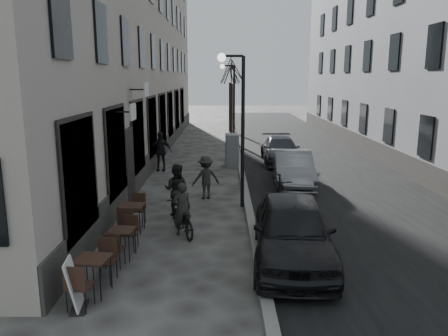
{
  "coord_description": "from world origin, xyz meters",
  "views": [
    {
      "loc": [
        -0.65,
        -8.33,
        4.34
      ],
      "look_at": [
        -0.63,
        3.83,
        1.8
      ],
      "focal_mm": 35.0,
      "sensor_mm": 36.0,
      "label": 1
    }
  ],
  "objects_px": {
    "bistro_set_c": "(132,215)",
    "moped": "(280,195)",
    "bistro_set_a": "(93,272)",
    "bicycle": "(182,218)",
    "pedestrian_far": "(160,151)",
    "streetlamp_near": "(238,114)",
    "utility_cabinet": "(232,150)",
    "tree_near": "(232,72)",
    "car_near": "(293,230)",
    "car_mid": "(293,169)",
    "bistro_set_b": "(122,240)",
    "sign_board": "(75,289)",
    "streetlamp_far": "(231,97)",
    "tree_far": "(230,73)",
    "pedestrian_mid": "(206,178)",
    "car_far": "(280,150)",
    "pedestrian_near": "(177,190)"
  },
  "relations": [
    {
      "from": "utility_cabinet",
      "to": "tree_near",
      "type": "bearing_deg",
      "value": 86.67
    },
    {
      "from": "tree_near",
      "to": "tree_far",
      "type": "xyz_separation_m",
      "value": [
        0.0,
        6.0,
        0.0
      ]
    },
    {
      "from": "streetlamp_far",
      "to": "sign_board",
      "type": "height_order",
      "value": "streetlamp_far"
    },
    {
      "from": "bistro_set_c",
      "to": "pedestrian_mid",
      "type": "distance_m",
      "value": 3.99
    },
    {
      "from": "bistro_set_c",
      "to": "bicycle",
      "type": "distance_m",
      "value": 1.45
    },
    {
      "from": "utility_cabinet",
      "to": "pedestrian_far",
      "type": "xyz_separation_m",
      "value": [
        -3.38,
        -0.95,
        0.12
      ]
    },
    {
      "from": "streetlamp_far",
      "to": "sign_board",
      "type": "relative_size",
      "value": 5.09
    },
    {
      "from": "bistro_set_b",
      "to": "car_near",
      "type": "distance_m",
      "value": 4.13
    },
    {
      "from": "bistro_set_b",
      "to": "utility_cabinet",
      "type": "xyz_separation_m",
      "value": [
        2.89,
        11.08,
        0.37
      ]
    },
    {
      "from": "car_mid",
      "to": "car_near",
      "type": "bearing_deg",
      "value": -94.94
    },
    {
      "from": "streetlamp_far",
      "to": "bicycle",
      "type": "xyz_separation_m",
      "value": [
        -1.63,
        -14.66,
        -2.7
      ]
    },
    {
      "from": "bistro_set_a",
      "to": "utility_cabinet",
      "type": "distance_m",
      "value": 13.29
    },
    {
      "from": "streetlamp_near",
      "to": "utility_cabinet",
      "type": "xyz_separation_m",
      "value": [
        -0.05,
        6.79,
        -2.35
      ]
    },
    {
      "from": "bicycle",
      "to": "pedestrian_near",
      "type": "xyz_separation_m",
      "value": [
        -0.33,
        1.73,
        0.38
      ]
    },
    {
      "from": "streetlamp_far",
      "to": "moped",
      "type": "relative_size",
      "value": 2.49
    },
    {
      "from": "streetlamp_near",
      "to": "moped",
      "type": "relative_size",
      "value": 2.49
    },
    {
      "from": "bistro_set_a",
      "to": "car_near",
      "type": "bearing_deg",
      "value": 29.39
    },
    {
      "from": "streetlamp_near",
      "to": "tree_near",
      "type": "distance_m",
      "value": 15.08
    },
    {
      "from": "bicycle",
      "to": "car_mid",
      "type": "bearing_deg",
      "value": -148.32
    },
    {
      "from": "streetlamp_far",
      "to": "car_near",
      "type": "height_order",
      "value": "streetlamp_far"
    },
    {
      "from": "pedestrian_near",
      "to": "car_near",
      "type": "distance_m",
      "value": 4.76
    },
    {
      "from": "streetlamp_near",
      "to": "bistro_set_b",
      "type": "height_order",
      "value": "streetlamp_near"
    },
    {
      "from": "streetlamp_near",
      "to": "bistro_set_c",
      "type": "bearing_deg",
      "value": -141.41
    },
    {
      "from": "car_far",
      "to": "bistro_set_c",
      "type": "bearing_deg",
      "value": -117.85
    },
    {
      "from": "car_mid",
      "to": "car_far",
      "type": "height_order",
      "value": "car_mid"
    },
    {
      "from": "bistro_set_b",
      "to": "pedestrian_mid",
      "type": "bearing_deg",
      "value": 76.8
    },
    {
      "from": "moped",
      "to": "tree_far",
      "type": "bearing_deg",
      "value": 94.41
    },
    {
      "from": "sign_board",
      "to": "car_near",
      "type": "height_order",
      "value": "car_near"
    },
    {
      "from": "bistro_set_c",
      "to": "moped",
      "type": "height_order",
      "value": "moped"
    },
    {
      "from": "streetlamp_near",
      "to": "car_far",
      "type": "xyz_separation_m",
      "value": [
        2.47,
        7.82,
        -2.5
      ]
    },
    {
      "from": "bistro_set_a",
      "to": "bicycle",
      "type": "relative_size",
      "value": 0.93
    },
    {
      "from": "bistro_set_c",
      "to": "car_near",
      "type": "height_order",
      "value": "car_near"
    },
    {
      "from": "car_near",
      "to": "car_mid",
      "type": "height_order",
      "value": "car_near"
    },
    {
      "from": "bistro_set_a",
      "to": "pedestrian_mid",
      "type": "xyz_separation_m",
      "value": [
        2.0,
        7.15,
        0.31
      ]
    },
    {
      "from": "car_mid",
      "to": "moped",
      "type": "xyz_separation_m",
      "value": [
        -0.98,
        -3.64,
        -0.09
      ]
    },
    {
      "from": "streetlamp_near",
      "to": "sign_board",
      "type": "bearing_deg",
      "value": -116.07
    },
    {
      "from": "streetlamp_far",
      "to": "pedestrian_far",
      "type": "relative_size",
      "value": 2.73
    },
    {
      "from": "tree_far",
      "to": "pedestrian_mid",
      "type": "bearing_deg",
      "value": -93.37
    },
    {
      "from": "bistro_set_b",
      "to": "pedestrian_far",
      "type": "bearing_deg",
      "value": 98.64
    },
    {
      "from": "streetlamp_near",
      "to": "pedestrian_far",
      "type": "relative_size",
      "value": 2.73
    },
    {
      "from": "tree_near",
      "to": "pedestrian_far",
      "type": "height_order",
      "value": "tree_near"
    },
    {
      "from": "pedestrian_far",
      "to": "moped",
      "type": "height_order",
      "value": "pedestrian_far"
    },
    {
      "from": "streetlamp_near",
      "to": "pedestrian_near",
      "type": "distance_m",
      "value": 3.18
    },
    {
      "from": "tree_far",
      "to": "car_far",
      "type": "bearing_deg",
      "value": -79.68
    },
    {
      "from": "sign_board",
      "to": "pedestrian_far",
      "type": "bearing_deg",
      "value": 83.42
    },
    {
      "from": "streetlamp_far",
      "to": "pedestrian_near",
      "type": "xyz_separation_m",
      "value": [
        -1.96,
        -12.93,
        -2.33
      ]
    },
    {
      "from": "car_mid",
      "to": "moped",
      "type": "relative_size",
      "value": 2.08
    },
    {
      "from": "streetlamp_near",
      "to": "bicycle",
      "type": "relative_size",
      "value": 2.93
    },
    {
      "from": "streetlamp_near",
      "to": "car_near",
      "type": "height_order",
      "value": "streetlamp_near"
    },
    {
      "from": "pedestrian_near",
      "to": "pedestrian_mid",
      "type": "height_order",
      "value": "pedestrian_near"
    }
  ]
}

